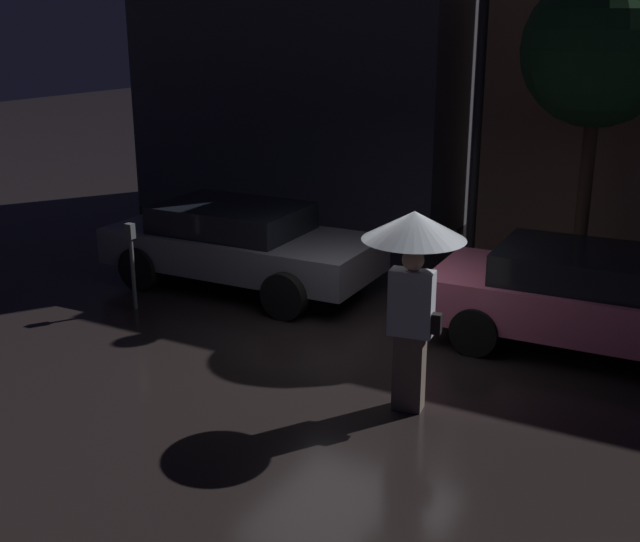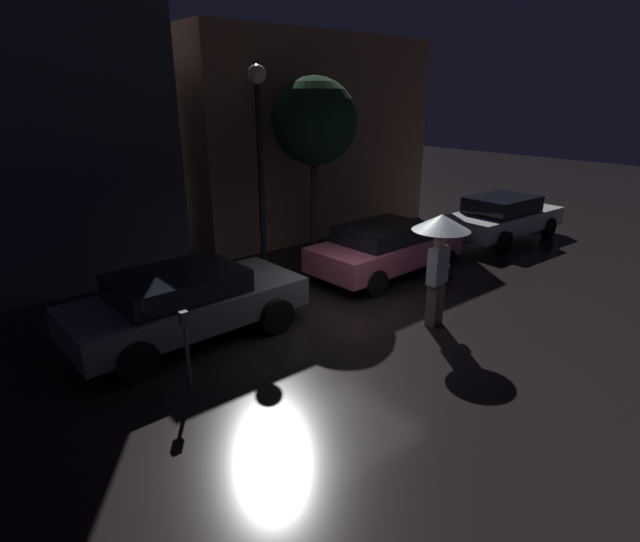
% 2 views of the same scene
% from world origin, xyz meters
% --- Properties ---
extents(ground_plane, '(60.00, 60.00, 0.00)m').
position_xyz_m(ground_plane, '(0.00, 0.00, 0.00)').
color(ground_plane, black).
extents(building_facade_left, '(7.02, 3.00, 7.67)m').
position_xyz_m(building_facade_left, '(-4.46, 6.50, 3.83)').
color(building_facade_left, '#3D3D47').
rests_on(building_facade_left, ground).
extents(parked_car_grey, '(4.34, 2.03, 1.32)m').
position_xyz_m(parked_car_grey, '(-2.76, 1.45, 0.72)').
color(parked_car_grey, slate).
rests_on(parked_car_grey, ground).
extents(parked_car_pink, '(4.15, 1.96, 1.31)m').
position_xyz_m(parked_car_pink, '(2.61, 1.51, 0.70)').
color(parked_car_pink, '#DB6684').
rests_on(parked_car_pink, ground).
extents(pedestrian_with_umbrella, '(1.09, 1.09, 2.22)m').
position_xyz_m(pedestrian_with_umbrella, '(1.22, -1.13, 1.74)').
color(pedestrian_with_umbrella, '#66564C').
rests_on(pedestrian_with_umbrella, ground).
extents(parking_meter, '(0.12, 0.10, 1.30)m').
position_xyz_m(parking_meter, '(-3.52, -0.17, 0.80)').
color(parking_meter, '#4C5154').
rests_on(parking_meter, ground).
extents(street_lamp_near, '(0.43, 0.43, 4.95)m').
position_xyz_m(street_lamp_near, '(0.32, 3.52, 3.42)').
color(street_lamp_near, black).
rests_on(street_lamp_near, ground).
extents(street_tree, '(2.18, 2.18, 4.76)m').
position_xyz_m(street_tree, '(2.01, 3.56, 3.64)').
color(street_tree, '#473323').
rests_on(street_tree, ground).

